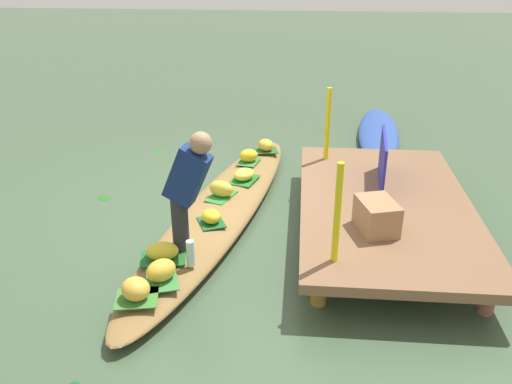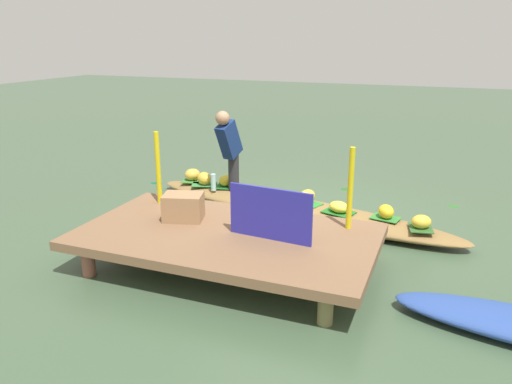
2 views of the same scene
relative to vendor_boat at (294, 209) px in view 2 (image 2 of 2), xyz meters
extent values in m
plane|color=#3E553B|center=(0.00, 0.00, -0.10)|extent=(40.00, 40.00, 0.00)
cube|color=brown|center=(0.21, 1.82, 0.25)|extent=(3.20, 1.80, 0.10)
cylinder|color=#926051|center=(-1.07, 1.10, 0.05)|extent=(0.14, 0.14, 0.31)
cylinder|color=olive|center=(1.49, 1.10, 0.05)|extent=(0.14, 0.14, 0.31)
cylinder|color=olive|center=(-1.07, 2.54, 0.05)|extent=(0.14, 0.14, 0.31)
cylinder|color=#905748|center=(1.49, 2.54, 0.05)|extent=(0.14, 0.14, 0.31)
ellipsoid|color=olive|center=(0.00, 0.00, 0.00)|extent=(4.85, 1.75, 0.21)
cube|color=#298130|center=(-0.18, 0.00, 0.11)|extent=(0.47, 0.37, 0.01)
ellipsoid|color=gold|center=(-0.18, 0.00, 0.20)|extent=(0.26, 0.34, 0.19)
cube|color=#195525|center=(0.47, -0.01, 0.11)|extent=(0.39, 0.36, 0.01)
ellipsoid|color=yellow|center=(0.47, -0.01, 0.18)|extent=(0.29, 0.27, 0.14)
cube|color=#2D5A26|center=(-1.72, 0.41, 0.11)|extent=(0.33, 0.38, 0.01)
ellipsoid|color=gold|center=(-1.72, 0.41, 0.19)|extent=(0.31, 0.30, 0.16)
cube|color=#327D32|center=(-1.28, 0.21, 0.11)|extent=(0.39, 0.31, 0.01)
ellipsoid|color=yellow|center=(-1.28, 0.21, 0.20)|extent=(0.28, 0.30, 0.18)
cube|color=#206A22|center=(-0.67, 0.21, 0.11)|extent=(0.46, 0.39, 0.01)
ellipsoid|color=yellow|center=(-0.67, 0.21, 0.18)|extent=(0.36, 0.34, 0.14)
cube|color=#3A7A2F|center=(1.84, -0.42, 0.11)|extent=(0.36, 0.40, 0.01)
ellipsoid|color=gold|center=(1.84, -0.42, 0.20)|extent=(0.33, 0.34, 0.19)
cube|color=#38813F|center=(1.55, -0.28, 0.11)|extent=(0.45, 0.38, 0.01)
ellipsoid|color=gold|center=(1.55, -0.28, 0.21)|extent=(0.34, 0.34, 0.20)
cube|color=#1C5923|center=(1.21, -0.35, 0.11)|extent=(0.36, 0.47, 0.01)
ellipsoid|color=yellow|center=(1.21, -0.35, 0.19)|extent=(0.27, 0.34, 0.16)
cylinder|color=#28282D|center=(1.02, -0.21, 0.38)|extent=(0.16, 0.16, 0.55)
cube|color=navy|center=(1.04, -0.11, 0.89)|extent=(0.27, 0.49, 0.59)
sphere|color=#9E7556|center=(1.07, 0.03, 1.22)|extent=(0.20, 0.20, 0.20)
cylinder|color=#AEDDDB|center=(1.29, -0.07, 0.23)|extent=(0.08, 0.08, 0.25)
cube|color=#29279C|center=(-0.29, 1.82, 0.58)|extent=(0.92, 0.11, 0.56)
cylinder|color=yellow|center=(-0.99, 1.22, 0.76)|extent=(0.06, 0.06, 0.91)
cylinder|color=yellow|center=(1.41, 1.22, 0.76)|extent=(0.06, 0.06, 0.91)
cube|color=#9A734E|center=(0.83, 1.64, 0.45)|extent=(0.51, 0.43, 0.30)
ellipsoid|color=#265C21|center=(-0.43, -1.52, -0.10)|extent=(0.26, 0.26, 0.01)
ellipsoid|color=#286A24|center=(-2.10, -1.24, -0.10)|extent=(0.20, 0.17, 0.01)
ellipsoid|color=#135335|center=(2.69, -0.68, -0.10)|extent=(0.22, 0.16, 0.01)
camera|label=1|loc=(5.44, 0.89, 2.83)|focal=37.86mm
camera|label=2|loc=(-1.91, 6.36, 2.34)|focal=34.95mm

